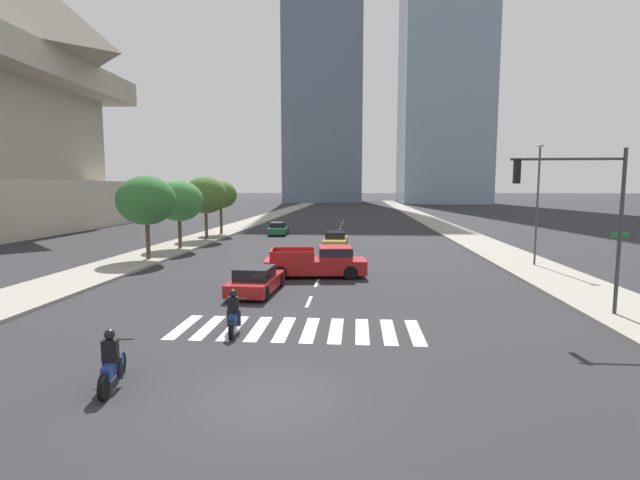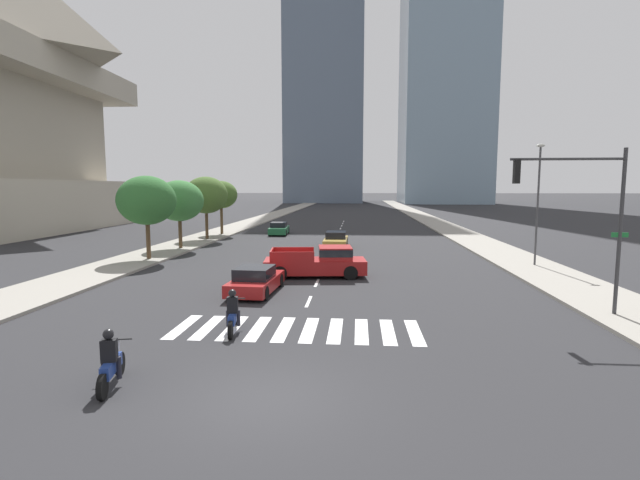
{
  "view_description": "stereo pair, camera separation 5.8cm",
  "coord_description": "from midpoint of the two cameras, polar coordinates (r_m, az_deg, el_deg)",
  "views": [
    {
      "loc": [
        2.04,
        -10.2,
        4.9
      ],
      "look_at": [
        0.0,
        15.4,
        2.0
      ],
      "focal_mm": 26.18,
      "sensor_mm": 36.0,
      "label": 1
    },
    {
      "loc": [
        2.1,
        -10.2,
        4.9
      ],
      "look_at": [
        0.0,
        15.4,
        2.0
      ],
      "focal_mm": 26.18,
      "sensor_mm": 36.0,
      "label": 2
    }
  ],
  "objects": [
    {
      "name": "motorcycle_third",
      "position": [
        16.33,
        -10.6,
        -9.0
      ],
      "size": [
        0.71,
        2.21,
        1.49
      ],
      "rotation": [
        0.0,
        0.0,
        1.72
      ],
      "color": "black",
      "rests_on": "ground"
    },
    {
      "name": "motorcycle_trailing",
      "position": [
        12.93,
        -24.2,
        -13.66
      ],
      "size": [
        0.79,
        2.05,
        1.49
      ],
      "rotation": [
        0.0,
        0.0,
        1.8
      ],
      "color": "black",
      "rests_on": "ground"
    },
    {
      "name": "traffic_signal_near",
      "position": [
        19.88,
        29.21,
        4.08
      ],
      "size": [
        4.38,
        0.28,
        6.19
      ],
      "rotation": [
        0.0,
        0.0,
        3.14
      ],
      "color": "#333335",
      "rests_on": "sidewalk_east"
    },
    {
      "name": "office_tower_left_skyline",
      "position": [
        166.39,
        0.57,
        25.27
      ],
      "size": [
        24.72,
        26.61,
        128.59
      ],
      "color": "slate",
      "rests_on": "ground"
    },
    {
      "name": "sidewalk_east",
      "position": [
        41.86,
        19.23,
        -0.54
      ],
      "size": [
        4.0,
        260.0,
        0.15
      ],
      "primitive_type": "cube",
      "color": "gray",
      "rests_on": "ground"
    },
    {
      "name": "sidewalk_west",
      "position": [
        43.1,
        -15.51,
        -0.22
      ],
      "size": [
        4.0,
        260.0,
        0.15
      ],
      "primitive_type": "cube",
      "color": "gray",
      "rests_on": "ground"
    },
    {
      "name": "sedan_gold_2",
      "position": [
        38.4,
        1.87,
        -0.01
      ],
      "size": [
        1.91,
        4.71,
        1.27
      ],
      "rotation": [
        0.0,
        0.0,
        -1.58
      ],
      "color": "#B28E38",
      "rests_on": "ground"
    },
    {
      "name": "crosswalk_near",
      "position": [
        16.48,
        -2.92,
        -10.85
      ],
      "size": [
        8.55,
        2.89,
        0.01
      ],
      "color": "silver",
      "rests_on": "ground"
    },
    {
      "name": "street_tree_third",
      "position": [
        44.36,
        -13.86,
        5.34
      ],
      "size": [
        3.98,
        3.98,
        5.74
      ],
      "color": "#4C3823",
      "rests_on": "sidewalk_west"
    },
    {
      "name": "street_tree_second",
      "position": [
        38.25,
        -16.92,
        4.59
      ],
      "size": [
        3.77,
        3.77,
        5.31
      ],
      "color": "#4C3823",
      "rests_on": "sidewalk_west"
    },
    {
      "name": "street_tree_nearest",
      "position": [
        33.05,
        -20.51,
        4.54
      ],
      "size": [
        3.83,
        3.83,
        5.52
      ],
      "color": "#4C3823",
      "rests_on": "sidewalk_west"
    },
    {
      "name": "street_tree_fourth",
      "position": [
        48.89,
        -12.1,
        5.42
      ],
      "size": [
        3.3,
        3.3,
        5.42
      ],
      "color": "#4C3823",
      "rests_on": "sidewalk_west"
    },
    {
      "name": "ground_plane",
      "position": [
        11.51,
        -6.61,
        -18.82
      ],
      "size": [
        800.0,
        800.0,
        0.0
      ],
      "primitive_type": "plane",
      "color": "#28282B"
    },
    {
      "name": "pickup_truck",
      "position": [
        25.7,
        -0.05,
        -2.71
      ],
      "size": [
        5.72,
        2.67,
        1.67
      ],
      "rotation": [
        0.0,
        0.0,
        0.11
      ],
      "color": "maroon",
      "rests_on": "ground"
    },
    {
      "name": "lane_divider_center",
      "position": [
        43.92,
        1.83,
        0.04
      ],
      "size": [
        0.14,
        50.0,
        0.01
      ],
      "color": "silver",
      "rests_on": "ground"
    },
    {
      "name": "sedan_red_1",
      "position": [
        22.01,
        -7.93,
        -4.96
      ],
      "size": [
        2.04,
        4.31,
        1.25
      ],
      "rotation": [
        0.0,
        0.0,
        1.51
      ],
      "color": "maroon",
      "rests_on": "ground"
    },
    {
      "name": "street_lamp_east",
      "position": [
        31.4,
        25.03,
        4.97
      ],
      "size": [
        0.5,
        0.24,
        7.35
      ],
      "color": "#3F3F42",
      "rests_on": "sidewalk_east"
    },
    {
      "name": "sedan_green_0",
      "position": [
        48.78,
        -5.13,
        1.36
      ],
      "size": [
        2.04,
        4.43,
        1.31
      ],
      "rotation": [
        0.0,
        0.0,
        1.63
      ],
      "color": "#1E6038",
      "rests_on": "ground"
    }
  ]
}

